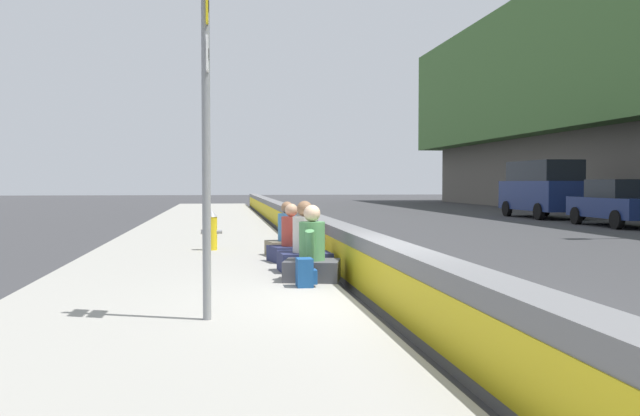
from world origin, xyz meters
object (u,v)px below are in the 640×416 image
route_sign_post (206,125)px  parked_car_midline (543,188)px  seated_person_foreground (312,257)px  seated_person_middle (305,249)px  seated_person_far (287,238)px  parked_car_fourth (619,203)px  backpack (305,273)px  seated_person_rear (291,243)px  fire_hydrant (212,229)px

route_sign_post → parked_car_midline: size_ratio=0.70×
seated_person_foreground → seated_person_middle: (1.13, -0.03, 0.01)m
seated_person_far → parked_car_fourth: bearing=-53.6°
seated_person_foreground → seated_person_middle: bearing=-1.3°
parked_car_fourth → parked_car_midline: size_ratio=0.89×
backpack → route_sign_post: bearing=149.0°
parked_car_fourth → seated_person_rear: bearing=129.4°
route_sign_post → seated_person_foreground: (2.80, -1.49, -1.72)m
parked_car_midline → fire_hydrant: bearing=134.9°
fire_hydrant → seated_person_foreground: seated_person_foreground is taller
backpack → seated_person_far: bearing=-2.0°
route_sign_post → parked_car_fourth: (16.00, -14.39, -1.35)m
route_sign_post → seated_person_far: bearing=-12.8°
fire_hydrant → parked_car_midline: (14.42, -14.49, 0.77)m
seated_person_foreground → fire_hydrant: bearing=17.3°
fire_hydrant → parked_car_midline: 20.46m
seated_person_middle → route_sign_post: bearing=158.9°
seated_person_middle → seated_person_far: 2.54m
seated_person_middle → seated_person_rear: bearing=3.0°
seated_person_rear → route_sign_post: bearing=165.0°
seated_person_far → parked_car_midline: (15.72, -12.98, 0.88)m
seated_person_rear → backpack: bearing=177.8°
seated_person_rear → fire_hydrant: bearing=32.0°
seated_person_foreground → parked_car_midline: 23.33m
seated_person_far → seated_person_middle: bearing=-178.9°
fire_hydrant → seated_person_far: seated_person_far is taller
backpack → parked_car_midline: bearing=-33.3°
seated_person_rear → parked_car_fourth: 16.75m
fire_hydrant → parked_car_fourth: bearing=-60.3°
seated_person_foreground → seated_person_middle: 1.13m
seated_person_foreground → parked_car_midline: parked_car_midline is taller
seated_person_far → backpack: bearing=178.0°
seated_person_rear → parked_car_fourth: bearing=-50.6°
seated_person_foreground → parked_car_fourth: size_ratio=0.25×
backpack → seated_person_rear: bearing=-2.2°
route_sign_post → fire_hydrant: bearing=0.4°
fire_hydrant → seated_person_foreground: 5.20m
seated_person_far → backpack: size_ratio=2.70×
seated_person_rear → seated_person_far: bearing=-1.3°
parked_car_fourth → parked_car_midline: parked_car_midline is taller
route_sign_post → parked_car_midline: (22.18, -14.44, -0.86)m
parked_car_fourth → seated_person_far: bearing=126.4°
fire_hydrant → parked_car_midline: parked_car_midline is taller
route_sign_post → seated_person_rear: (5.38, -1.44, -1.74)m
parked_car_fourth → parked_car_midline: bearing=-0.5°
fire_hydrant → parked_car_midline: size_ratio=0.17×
backpack → parked_car_fourth: bearing=-43.4°
seated_person_foreground → backpack: (-0.61, 0.17, -0.16)m
seated_person_far → route_sign_post: bearing=167.2°
seated_person_foreground → seated_person_rear: seated_person_foreground is taller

